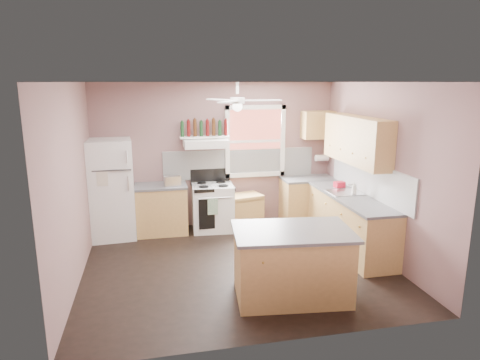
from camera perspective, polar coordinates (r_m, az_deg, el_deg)
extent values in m
plane|color=black|center=(6.58, -0.32, -11.29)|extent=(4.50, 4.50, 0.00)
plane|color=white|center=(6.00, -0.35, 12.93)|extent=(4.50, 4.50, 0.00)
cube|color=#7C5B59|center=(8.11, -3.23, 3.33)|extent=(4.50, 0.05, 2.70)
cube|color=#7C5B59|center=(6.96, 18.33, 1.09)|extent=(0.05, 4.00, 2.70)
cube|color=#7C5B59|center=(6.12, -21.67, -0.74)|extent=(0.05, 4.00, 2.70)
cube|color=white|center=(8.18, -0.05, 2.19)|extent=(2.90, 0.03, 0.55)
cube|color=white|center=(7.24, 16.78, 0.21)|extent=(0.03, 2.60, 0.55)
cube|color=brown|center=(8.17, 2.02, 5.20)|extent=(1.00, 0.02, 1.20)
cube|color=white|center=(8.15, 2.06, 5.17)|extent=(1.16, 0.07, 1.36)
cube|color=white|center=(7.79, -16.76, -1.19)|extent=(0.79, 0.77, 1.75)
cube|color=#AC8547|center=(7.91, -10.41, -3.96)|extent=(0.90, 0.60, 0.86)
cube|color=#4E4F51|center=(7.79, -10.54, -0.79)|extent=(0.92, 0.62, 0.04)
cube|color=silver|center=(7.66, -9.01, -0.12)|extent=(0.30, 0.20, 0.18)
cube|color=white|center=(7.96, -3.65, -3.65)|extent=(0.78, 0.69, 0.86)
cube|color=white|center=(7.76, -4.63, 4.90)|extent=(0.78, 0.50, 0.14)
cube|color=white|center=(7.87, -4.75, 5.74)|extent=(0.90, 0.26, 0.03)
cube|color=#AC8547|center=(8.06, 0.51, -4.21)|extent=(0.73, 0.57, 0.65)
cube|color=#AC8547|center=(8.45, 9.03, -2.82)|extent=(1.00, 0.60, 0.86)
cube|color=#AC8547|center=(7.30, 14.42, -5.60)|extent=(0.60, 2.20, 0.86)
cube|color=#4E4F51|center=(8.34, 9.13, 0.16)|extent=(1.02, 0.62, 0.04)
cube|color=#4E4F51|center=(7.17, 14.55, -2.20)|extent=(0.62, 2.22, 0.04)
cube|color=silver|center=(7.34, 13.87, -1.69)|extent=(0.55, 0.45, 0.03)
cylinder|color=silver|center=(7.39, 15.02, -1.05)|extent=(0.03, 0.03, 0.14)
cube|color=#AC8547|center=(7.23, 15.25, 5.18)|extent=(0.33, 1.80, 0.76)
cube|color=#AC8547|center=(8.37, 10.35, 7.25)|extent=(0.60, 0.33, 0.52)
cylinder|color=white|center=(8.53, 10.85, 2.92)|extent=(0.26, 0.12, 0.12)
cube|color=#AC8547|center=(5.58, 6.91, -11.17)|extent=(1.49, 1.03, 0.86)
cube|color=#4E4F51|center=(5.42, 7.04, -6.82)|extent=(1.58, 1.12, 0.04)
cylinder|color=white|center=(6.00, -0.34, 10.54)|extent=(0.20, 0.20, 0.08)
imported|color=silver|center=(7.22, 14.98, -1.07)|extent=(0.10, 0.10, 0.22)
cube|color=red|center=(7.68, 13.12, -0.58)|extent=(0.20, 0.15, 0.10)
cylinder|color=#143819|center=(7.81, -7.70, 6.72)|extent=(0.06, 0.06, 0.27)
cylinder|color=#590F0F|center=(7.82, -6.87, 6.83)|extent=(0.06, 0.06, 0.29)
cylinder|color=#3F230F|center=(7.83, -6.03, 6.93)|extent=(0.06, 0.06, 0.31)
cylinder|color=#143819|center=(7.85, -5.19, 6.81)|extent=(0.06, 0.06, 0.27)
cylinder|color=#590F0F|center=(7.86, -4.36, 6.91)|extent=(0.06, 0.06, 0.29)
cylinder|color=#3F230F|center=(7.87, -3.53, 7.01)|extent=(0.06, 0.06, 0.31)
cylinder|color=#143819|center=(7.89, -2.70, 6.89)|extent=(0.06, 0.06, 0.27)
cylinder|color=#590F0F|center=(7.91, -1.88, 6.98)|extent=(0.06, 0.06, 0.29)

